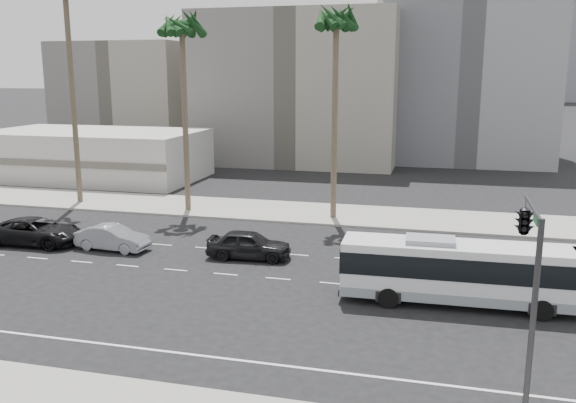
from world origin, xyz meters
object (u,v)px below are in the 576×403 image
(car_c, at_px, (36,231))
(palm_mid, at_px, (182,31))
(car_a, at_px, (249,244))
(palm_near, at_px, (336,25))
(city_bus, at_px, (460,271))
(car_b, at_px, (113,238))
(traffic_signal, at_px, (525,230))

(car_c, relative_size, palm_mid, 0.40)
(car_a, xyz_separation_m, car_c, (-14.33, -0.50, 0.00))
(car_a, xyz_separation_m, palm_mid, (-8.61, 10.76, 13.13))
(car_c, bearing_deg, palm_near, -58.43)
(palm_mid, bearing_deg, city_bus, -36.49)
(palm_near, height_order, palm_mid, palm_near)
(car_b, relative_size, traffic_signal, 0.68)
(city_bus, xyz_separation_m, car_c, (-26.35, 4.00, -0.83))
(city_bus, relative_size, car_c, 1.83)
(car_c, bearing_deg, city_bus, -100.58)
(city_bus, height_order, car_c, city_bus)
(car_c, distance_m, palm_mid, 18.22)
(city_bus, bearing_deg, car_b, 167.44)
(car_a, relative_size, car_b, 1.07)
(city_bus, bearing_deg, traffic_signal, -78.71)
(car_c, xyz_separation_m, palm_mid, (5.72, 11.26, 13.13))
(car_a, distance_m, car_b, 8.84)
(palm_near, xyz_separation_m, palm_mid, (-11.75, -0.31, -0.27))
(city_bus, relative_size, car_b, 2.40)
(car_b, bearing_deg, car_a, -82.97)
(car_a, xyz_separation_m, palm_near, (3.14, 11.07, 13.41))
(car_a, bearing_deg, city_bus, -114.42)
(car_b, height_order, car_c, car_c)
(traffic_signal, relative_size, palm_mid, 0.44)
(car_b, xyz_separation_m, palm_near, (11.97, 11.49, 13.49))
(car_a, bearing_deg, car_c, 88.10)
(car_a, distance_m, traffic_signal, 18.90)
(car_c, distance_m, traffic_signal, 30.73)
(city_bus, distance_m, traffic_signal, 8.72)
(car_c, bearing_deg, car_a, -89.95)
(city_bus, height_order, car_a, city_bus)
(traffic_signal, height_order, palm_near, palm_near)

